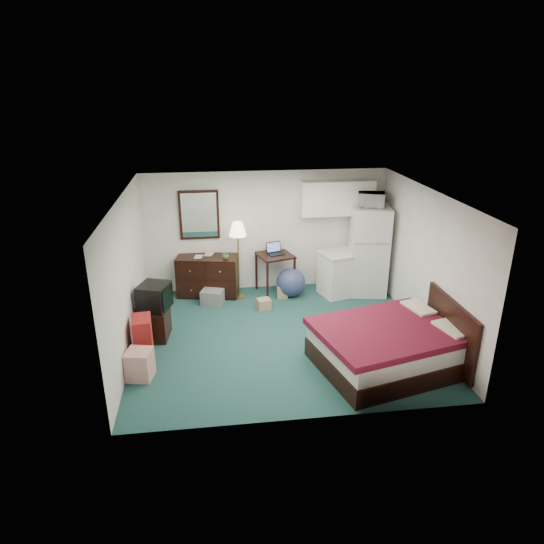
{
  "coord_description": "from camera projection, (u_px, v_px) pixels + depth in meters",
  "views": [
    {
      "loc": [
        -1.15,
        -7.38,
        4.12
      ],
      "look_at": [
        -0.13,
        0.3,
        1.1
      ],
      "focal_mm": 32.0,
      "sensor_mm": 36.0,
      "label": 1
    }
  ],
  "objects": [
    {
      "name": "mug",
      "position": [
        225.0,
        256.0,
        9.67
      ],
      "size": [
        0.17,
        0.15,
        0.13
      ],
      "primitive_type": "imported",
      "rotation": [
        0.0,
        0.0,
        -0.4
      ],
      "color": "#43793B",
      "rests_on": "dresser"
    },
    {
      "name": "desk",
      "position": [
        275.0,
        273.0,
        10.1
      ],
      "size": [
        0.82,
        0.82,
        0.84
      ],
      "primitive_type": null,
      "rotation": [
        0.0,
        0.0,
        0.28
      ],
      "color": "black",
      "rests_on": "floor"
    },
    {
      "name": "file_bin",
      "position": [
        212.0,
        297.0,
        9.65
      ],
      "size": [
        0.5,
        0.43,
        0.29
      ],
      "primitive_type": null,
      "rotation": [
        0.0,
        0.0,
        -0.33
      ],
      "color": "gray",
      "rests_on": "floor"
    },
    {
      "name": "bed",
      "position": [
        388.0,
        347.0,
        7.45
      ],
      "size": [
        2.4,
        2.07,
        0.66
      ],
      "primitive_type": null,
      "rotation": [
        0.0,
        0.0,
        0.25
      ],
      "color": "#55131B",
      "rests_on": "floor"
    },
    {
      "name": "floor",
      "position": [
        281.0,
        336.0,
        8.46
      ],
      "size": [
        5.0,
        4.5,
        0.01
      ],
      "primitive_type": "cube",
      "color": "#183C37",
      "rests_on": "ground"
    },
    {
      "name": "upper_cabinets",
      "position": [
        337.0,
        198.0,
        9.84
      ],
      "size": [
        1.5,
        0.35,
        0.7
      ],
      "primitive_type": null,
      "color": "white",
      "rests_on": "walls"
    },
    {
      "name": "book_b",
      "position": [
        205.0,
        249.0,
        9.9
      ],
      "size": [
        0.17,
        0.07,
        0.23
      ],
      "primitive_type": "imported",
      "rotation": [
        0.0,
        0.0,
        -0.33
      ],
      "color": "tan",
      "rests_on": "dresser"
    },
    {
      "name": "retail_box",
      "position": [
        140.0,
        364.0,
        7.19
      ],
      "size": [
        0.43,
        0.43,
        0.45
      ],
      "primitive_type": null,
      "rotation": [
        0.0,
        0.0,
        -0.2
      ],
      "color": "silver",
      "rests_on": "floor"
    },
    {
      "name": "fridge",
      "position": [
        368.0,
        251.0,
        9.94
      ],
      "size": [
        0.88,
        0.88,
        1.84
      ],
      "primitive_type": null,
      "rotation": [
        0.0,
        0.0,
        -0.18
      ],
      "color": "silver",
      "rests_on": "floor"
    },
    {
      "name": "kitchen_counter",
      "position": [
        341.0,
        274.0,
        10.01
      ],
      "size": [
        0.94,
        0.81,
        0.88
      ],
      "primitive_type": null,
      "rotation": [
        0.0,
        0.0,
        0.28
      ],
      "color": "white",
      "rests_on": "floor"
    },
    {
      "name": "cardboard_box_b",
      "position": [
        282.0,
        291.0,
        9.98
      ],
      "size": [
        0.24,
        0.27,
        0.25
      ],
      "primitive_type": null,
      "rotation": [
        0.0,
        0.0,
        -0.1
      ],
      "color": "tan",
      "rests_on": "floor"
    },
    {
      "name": "suitcase",
      "position": [
        143.0,
        338.0,
        7.65
      ],
      "size": [
        0.32,
        0.47,
        0.72
      ],
      "primitive_type": null,
      "rotation": [
        0.0,
        0.0,
        0.09
      ],
      "color": "maroon",
      "rests_on": "floor"
    },
    {
      "name": "crt_tv",
      "position": [
        154.0,
        297.0,
        8.19
      ],
      "size": [
        0.63,
        0.65,
        0.44
      ],
      "primitive_type": null,
      "rotation": [
        0.0,
        0.0,
        -0.33
      ],
      "color": "black",
      "rests_on": "tv_stand"
    },
    {
      "name": "floor_lamp",
      "position": [
        238.0,
        261.0,
        9.71
      ],
      "size": [
        0.41,
        0.41,
        1.6
      ],
      "primitive_type": null,
      "rotation": [
        0.0,
        0.0,
        -0.21
      ],
      "color": "tan",
      "rests_on": "floor"
    },
    {
      "name": "exercise_ball",
      "position": [
        291.0,
        282.0,
        9.97
      ],
      "size": [
        0.74,
        0.74,
        0.6
      ],
      "primitive_type": "sphere",
      "rotation": [
        0.0,
        0.0,
        0.29
      ],
      "color": "navy",
      "rests_on": "floor"
    },
    {
      "name": "walls",
      "position": [
        282.0,
        269.0,
        8.0
      ],
      "size": [
        5.01,
        4.51,
        2.5
      ],
      "color": "silver",
      "rests_on": "floor"
    },
    {
      "name": "ceiling",
      "position": [
        283.0,
        195.0,
        7.55
      ],
      "size": [
        5.0,
        4.5,
        0.01
      ],
      "primitive_type": "cube",
      "color": "silver",
      "rests_on": "walls"
    },
    {
      "name": "microwave",
      "position": [
        371.0,
        198.0,
        9.55
      ],
      "size": [
        0.57,
        0.42,
        0.35
      ],
      "primitive_type": "imported",
      "rotation": [
        0.0,
        0.0,
        -0.29
      ],
      "color": "silver",
      "rests_on": "fridge"
    },
    {
      "name": "cardboard_box_a",
      "position": [
        264.0,
        304.0,
        9.44
      ],
      "size": [
        0.29,
        0.27,
        0.21
      ],
      "primitive_type": null,
      "rotation": [
        0.0,
        0.0,
        0.25
      ],
      "color": "tan",
      "rests_on": "floor"
    },
    {
      "name": "mirror",
      "position": [
        199.0,
        215.0,
        9.74
      ],
      "size": [
        0.8,
        0.06,
        1.0
      ],
      "primitive_type": null,
      "color": "white",
      "rests_on": "walls"
    },
    {
      "name": "book_a",
      "position": [
        194.0,
        252.0,
        9.76
      ],
      "size": [
        0.16,
        0.04,
        0.21
      ],
      "primitive_type": "imported",
      "rotation": [
        0.0,
        0.0,
        -0.17
      ],
      "color": "tan",
      "rests_on": "dresser"
    },
    {
      "name": "dresser",
      "position": [
        208.0,
        276.0,
        9.98
      ],
      "size": [
        1.31,
        0.78,
        0.84
      ],
      "primitive_type": null,
      "rotation": [
        0.0,
        0.0,
        -0.19
      ],
      "color": "black",
      "rests_on": "floor"
    },
    {
      "name": "laptop",
      "position": [
        276.0,
        249.0,
        9.92
      ],
      "size": [
        0.4,
        0.36,
        0.22
      ],
      "primitive_type": null,
      "rotation": [
        0.0,
        0.0,
        0.34
      ],
      "color": "black",
      "rests_on": "desk"
    },
    {
      "name": "headboard",
      "position": [
        450.0,
        331.0,
        7.49
      ],
      "size": [
        0.06,
        1.56,
        1.0
      ],
      "primitive_type": null,
      "color": "black",
      "rests_on": "walls"
    },
    {
      "name": "tv_stand",
      "position": [
        153.0,
        323.0,
        8.34
      ],
      "size": [
        0.6,
        0.64,
        0.53
      ],
      "primitive_type": null,
      "rotation": [
        0.0,
        0.0,
        -0.12
      ],
      "color": "black",
      "rests_on": "floor"
    }
  ]
}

